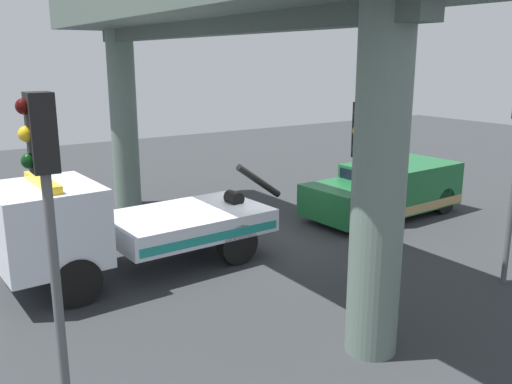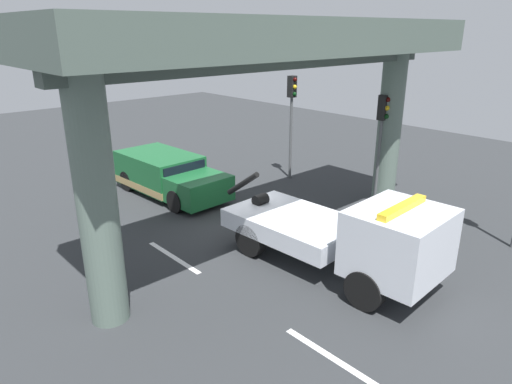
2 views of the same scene
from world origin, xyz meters
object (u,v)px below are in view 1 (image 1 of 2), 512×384
(traffic_light_mid, at_px, (46,200))
(towed_van_green, at_px, (388,191))
(traffic_light_far, at_px, (362,171))
(tow_truck_white, at_px, (112,225))

(traffic_light_mid, bearing_deg, towed_van_green, -155.42)
(traffic_light_far, relative_size, traffic_light_mid, 0.93)
(traffic_light_mid, bearing_deg, tow_truck_white, -115.32)
(tow_truck_white, distance_m, traffic_light_far, 6.05)
(towed_van_green, bearing_deg, traffic_light_far, 39.22)
(tow_truck_white, distance_m, traffic_light_mid, 6.08)
(traffic_light_far, bearing_deg, traffic_light_mid, 0.00)
(tow_truck_white, bearing_deg, towed_van_green, -179.74)
(tow_truck_white, height_order, towed_van_green, tow_truck_white)
(towed_van_green, distance_m, traffic_light_mid, 12.76)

